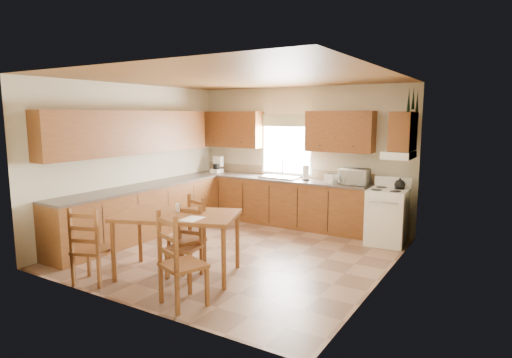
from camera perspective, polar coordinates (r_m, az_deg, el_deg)
The scene contains 35 objects.
floor at distance 6.88m, azimuth -2.40°, elevation -9.74°, with size 4.50×4.50×0.00m, color #87664F.
ceiling at distance 6.55m, azimuth -2.55°, elevation 13.29°, with size 4.50×4.50×0.00m, color brown.
wall_left at distance 8.05m, azimuth -15.93°, elevation 2.46°, with size 4.50×4.50×0.00m, color beige.
wall_right at distance 5.66m, azimuth 16.83°, elevation -0.02°, with size 4.50×4.50×0.00m, color beige.
wall_back at distance 8.53m, azimuth 5.96°, elevation 3.07°, with size 4.50×4.50×0.00m, color beige.
wall_front at distance 4.89m, azimuth -17.27°, elevation -1.34°, with size 4.50×4.50×0.00m, color beige.
lower_cab_back at distance 8.57m, azimuth 2.73°, elevation -3.03°, with size 3.75×0.60×0.88m, color brown.
lower_cab_left at distance 7.87m, azimuth -14.97°, elevation -4.35°, with size 0.60×3.60×0.88m, color brown.
counter_back at distance 8.49m, azimuth 2.76°, elevation 0.02°, with size 3.75×0.63×0.04m, color brown.
counter_left at distance 7.79m, azimuth -15.10°, elevation -1.05°, with size 0.63×3.60×0.04m, color brown.
backsplash at distance 8.73m, azimuth 3.67°, elevation 0.97°, with size 3.75×0.01×0.18m, color #887253.
upper_cab_back_left at distance 9.13m, azimuth -3.31°, elevation 6.63°, with size 1.41×0.33×0.75m, color brown.
upper_cab_back_right at distance 8.01m, azimuth 11.12°, elevation 6.22°, with size 1.25×0.33×0.75m, color brown.
upper_cab_left at distance 7.79m, azimuth -16.07°, elevation 5.99°, with size 0.33×3.60×0.75m, color brown.
upper_cab_stove at distance 7.25m, azimuth 19.02°, elevation 6.05°, with size 0.33×0.62×0.62m, color brown.
range_hood at distance 7.29m, azimuth 18.49°, elevation 3.09°, with size 0.44×0.62×0.12m, color white.
window_frame at distance 8.62m, azimuth 4.09°, elevation 4.48°, with size 1.13×0.02×1.18m, color white.
window_pane at distance 8.62m, azimuth 4.07°, elevation 4.48°, with size 1.05×0.01×1.10m, color white.
window_valance at distance 8.57m, azimuth 4.03°, elevation 7.81°, with size 1.19×0.01×0.24m, color #516937.
sink_basin at distance 8.45m, azimuth 3.21°, elevation 0.25°, with size 0.75×0.45×0.04m, color silver.
pine_decal_a at distance 6.91m, azimuth 19.70°, elevation 9.90°, with size 0.22×0.22×0.36m, color #15371F.
pine_decal_b at distance 7.23m, azimuth 20.25°, elevation 10.11°, with size 0.22×0.22×0.36m, color #15371F.
pine_decal_c at distance 7.54m, azimuth 20.71°, elevation 9.69°, with size 0.22×0.22×0.36m, color #15371F.
stove at distance 7.53m, azimuth 17.06°, elevation -4.90°, with size 0.61×0.63×0.91m, color white.
coffeemaker at distance 9.29m, azimuth -5.26°, elevation 1.85°, with size 0.19×0.23×0.32m, color white.
paper_towel at distance 8.22m, azimuth 6.64°, elevation 0.84°, with size 0.12×0.12×0.29m, color white.
toaster at distance 7.92m, azimuth 9.93°, elevation 0.05°, with size 0.21×0.13×0.17m, color white.
microwave at distance 7.84m, azimuth 12.96°, elevation 0.29°, with size 0.47×0.34×0.28m, color white.
dining_table at distance 5.94m, azimuth -10.34°, elevation -8.56°, with size 1.59×0.91×0.85m, color brown.
chair_near_left at distance 5.94m, azimuth -20.96°, elevation -8.20°, with size 0.42×0.40×1.01m, color brown.
chair_near_right at distance 4.99m, azimuth -9.70°, elevation -10.43°, with size 0.46×0.44×1.09m, color brown.
chair_far_left at distance 5.83m, azimuth -9.60°, elevation -8.36°, with size 0.40×0.38×0.95m, color brown.
chair_far_right at distance 6.08m, azimuth -9.30°, elevation -7.28°, with size 0.43×0.41×1.03m, color brown.
table_paper at distance 5.50m, azimuth -8.50°, elevation -5.27°, with size 0.23×0.30×0.00m, color white.
table_card at distance 5.93m, azimuth -10.41°, elevation -3.77°, with size 0.08×0.02×0.11m, color white.
Camera 1 is at (3.63, -5.43, 2.16)m, focal length 30.00 mm.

